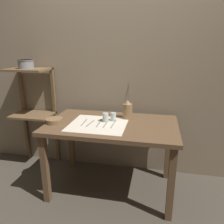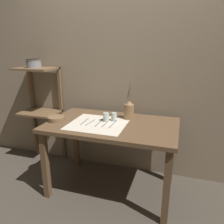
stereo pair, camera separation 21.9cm
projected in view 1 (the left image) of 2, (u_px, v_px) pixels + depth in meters
The scene contains 15 objects.
ground_plane at pixel (112, 188), 2.45m from camera, with size 12.00×12.00×0.00m, color #473F35.
stone_wall_back at pixel (121, 75), 2.58m from camera, with size 7.00×0.06×2.40m.
wooden_table at pixel (112, 132), 2.25m from camera, with size 1.32×0.80×0.77m.
wooden_shelf_unit at pixel (33, 100), 2.71m from camera, with size 0.48×0.35×1.27m.
linen_cloth at pixel (98, 124), 2.19m from camera, with size 0.57×0.52×0.00m.
pitcher_with_flowers at pixel (127, 110), 2.34m from camera, with size 0.10×0.10×0.40m.
wooden_bowl at pixel (54, 121), 2.24m from camera, with size 0.18×0.18×0.04m.
glass_tumbler_near at pixel (106, 117), 2.25m from camera, with size 0.06×0.06×0.09m.
glass_tumbler_far at pixel (113, 117), 2.28m from camera, with size 0.06×0.06×0.09m.
fork_outer at pixel (84, 122), 2.23m from camera, with size 0.02×0.21×0.00m.
knife_center at pixel (90, 123), 2.21m from camera, with size 0.03×0.21×0.00m.
spoon_inner at pixel (100, 121), 2.26m from camera, with size 0.02×0.22×0.02m.
fork_inner at pixel (106, 124), 2.19m from camera, with size 0.02×0.21×0.00m.
spoon_outer at pixel (114, 122), 2.23m from camera, with size 0.02×0.22×0.02m.
metal_pot_large at pixel (26, 64), 2.54m from camera, with size 0.19×0.19×0.10m.
Camera 1 is at (0.43, -2.05, 1.53)m, focal length 35.00 mm.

